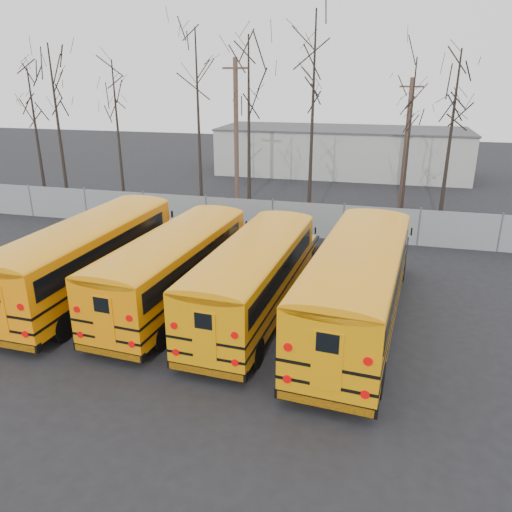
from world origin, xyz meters
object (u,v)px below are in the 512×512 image
(bus_d, at_px, (358,279))
(utility_pole_left, at_px, (236,134))
(bus_a, at_px, (90,251))
(utility_pole_right, at_px, (406,143))
(bus_b, at_px, (176,261))
(bus_c, at_px, (256,271))

(bus_d, distance_m, utility_pole_left, 18.20)
(bus_a, height_order, utility_pole_right, utility_pole_right)
(bus_b, bearing_deg, utility_pole_left, 101.79)
(bus_d, relative_size, utility_pole_right, 1.43)
(bus_b, bearing_deg, bus_d, 0.63)
(bus_d, relative_size, utility_pole_left, 1.26)
(bus_a, height_order, utility_pole_left, utility_pole_left)
(utility_pole_right, bearing_deg, bus_b, -107.73)
(bus_a, bearing_deg, bus_c, 0.84)
(utility_pole_left, distance_m, utility_pole_right, 11.32)
(bus_b, bearing_deg, bus_c, 0.51)
(bus_a, distance_m, bus_d, 10.78)
(bus_a, xyz_separation_m, bus_b, (3.73, 0.06, -0.12))
(bus_c, height_order, utility_pole_right, utility_pole_right)
(bus_c, distance_m, bus_d, 3.78)
(bus_a, distance_m, bus_c, 7.02)
(bus_b, height_order, bus_c, same)
(bus_b, height_order, utility_pole_right, utility_pole_right)
(bus_a, relative_size, bus_c, 1.06)
(bus_a, relative_size, bus_b, 1.06)
(bus_d, height_order, utility_pole_left, utility_pole_left)
(bus_c, bearing_deg, bus_b, 179.60)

